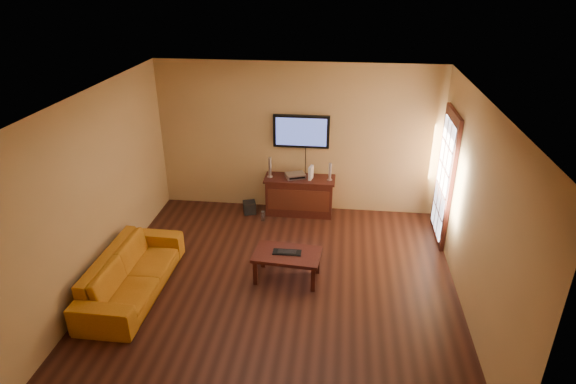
% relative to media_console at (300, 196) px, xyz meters
% --- Properties ---
extents(ground_plane, '(5.00, 5.00, 0.00)m').
position_rel_media_console_xyz_m(ground_plane, '(-0.08, -2.25, -0.35)').
color(ground_plane, black).
rests_on(ground_plane, ground).
extents(room_walls, '(5.00, 5.00, 5.00)m').
position_rel_media_console_xyz_m(room_walls, '(-0.08, -1.63, 1.34)').
color(room_walls, tan).
rests_on(room_walls, ground).
extents(french_door, '(0.07, 1.02, 2.22)m').
position_rel_media_console_xyz_m(french_door, '(2.38, -0.55, 0.70)').
color(french_door, black).
rests_on(french_door, ground).
extents(media_console, '(1.26, 0.48, 0.70)m').
position_rel_media_console_xyz_m(media_console, '(0.00, 0.00, 0.00)').
color(media_console, black).
rests_on(media_console, ground).
extents(television, '(0.99, 0.08, 0.58)m').
position_rel_media_console_xyz_m(television, '(0.00, 0.20, 1.15)').
color(television, black).
rests_on(television, ground).
extents(coffee_table, '(0.99, 0.64, 0.43)m').
position_rel_media_console_xyz_m(coffee_table, '(0.02, -2.07, 0.02)').
color(coffee_table, black).
rests_on(coffee_table, ground).
extents(sofa, '(0.61, 2.05, 0.80)m').
position_rel_media_console_xyz_m(sofa, '(-2.07, -2.62, 0.05)').
color(sofa, '#B26813').
rests_on(sofa, ground).
extents(speaker_left, '(0.10, 0.10, 0.37)m').
position_rel_media_console_xyz_m(speaker_left, '(-0.53, -0.01, 0.52)').
color(speaker_left, silver).
rests_on(speaker_left, media_console).
extents(speaker_right, '(0.09, 0.09, 0.32)m').
position_rel_media_console_xyz_m(speaker_right, '(0.53, -0.02, 0.49)').
color(speaker_right, silver).
rests_on(speaker_right, media_console).
extents(av_receiver, '(0.40, 0.35, 0.08)m').
position_rel_media_console_xyz_m(av_receiver, '(-0.08, 0.02, 0.38)').
color(av_receiver, silver).
rests_on(av_receiver, media_console).
extents(game_console, '(0.09, 0.18, 0.24)m').
position_rel_media_console_xyz_m(game_console, '(0.20, -0.01, 0.47)').
color(game_console, white).
rests_on(game_console, media_console).
extents(subwoofer, '(0.28, 0.28, 0.22)m').
position_rel_media_console_xyz_m(subwoofer, '(-0.91, -0.11, -0.24)').
color(subwoofer, black).
rests_on(subwoofer, ground).
extents(bottle, '(0.07, 0.07, 0.20)m').
position_rel_media_console_xyz_m(bottle, '(-0.62, -0.37, -0.26)').
color(bottle, white).
rests_on(bottle, ground).
extents(keyboard, '(0.41, 0.15, 0.02)m').
position_rel_media_console_xyz_m(keyboard, '(0.02, -2.06, 0.09)').
color(keyboard, black).
rests_on(keyboard, coffee_table).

